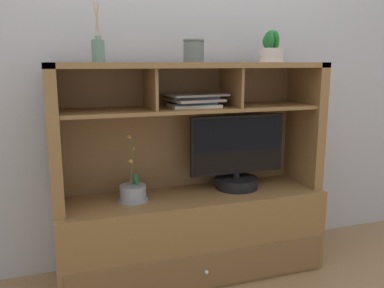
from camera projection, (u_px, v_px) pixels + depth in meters
floor_plane at (192, 272)px, 2.48m from camera, size 6.00×6.00×0.02m
back_wall at (178, 40)px, 2.45m from camera, size 6.00×0.02×2.80m
media_console at (192, 211)px, 2.41m from camera, size 1.57×0.50×1.26m
tv_monitor at (237, 160)px, 2.45m from camera, size 0.60×0.26×0.45m
potted_orchid at (133, 192)px, 2.25m from camera, size 0.17×0.17×0.38m
magazine_stack_left at (194, 100)px, 2.28m from camera, size 0.35×0.29×0.08m
diffuser_bottle at (98, 50)px, 2.06m from camera, size 0.07×0.07×0.30m
potted_succulent at (272, 48)px, 2.38m from camera, size 0.16×0.16×0.19m
ceramic_vase at (194, 50)px, 2.19m from camera, size 0.12×0.12×0.13m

